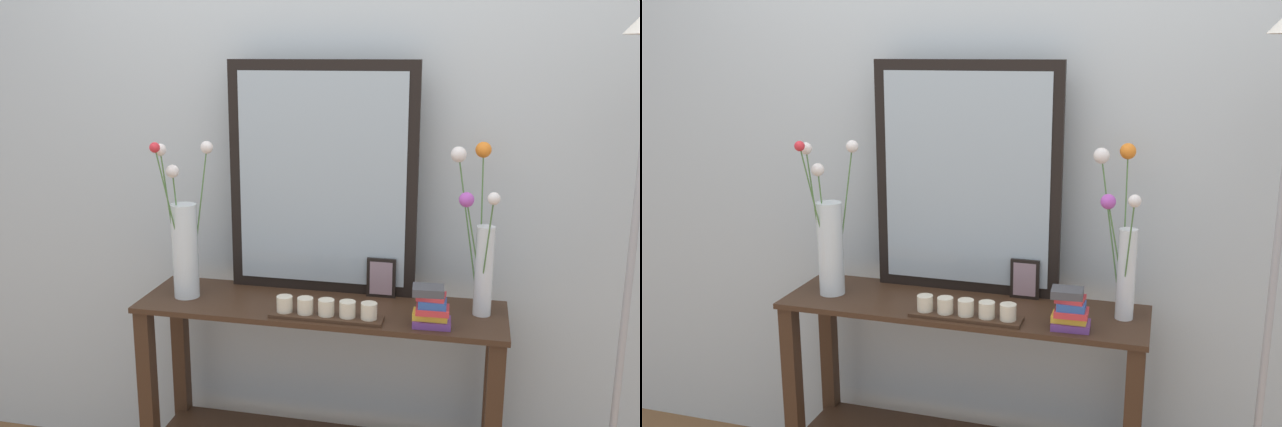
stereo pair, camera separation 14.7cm
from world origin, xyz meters
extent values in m
cube|color=#B2BCC1|center=(0.00, 0.31, 1.35)|extent=(6.40, 0.08, 2.70)
cube|color=#382316|center=(0.00, 0.00, 0.82)|extent=(1.32, 0.37, 0.02)
cube|color=#382316|center=(-0.62, -0.15, 0.40)|extent=(0.06, 0.06, 0.81)
cube|color=#382316|center=(-0.62, 0.15, 0.40)|extent=(0.06, 0.06, 0.81)
cube|color=#382316|center=(0.62, 0.15, 0.40)|extent=(0.06, 0.06, 0.81)
cube|color=black|center=(-0.03, 0.16, 1.26)|extent=(0.71, 0.03, 0.87)
cube|color=#9EADB7|center=(-0.03, 0.14, 1.26)|extent=(0.63, 0.00, 0.79)
cylinder|color=silver|center=(-0.50, -0.02, 1.01)|extent=(0.09, 0.09, 0.35)
cylinder|color=#4C753D|center=(-0.53, -0.07, 1.12)|extent=(0.07, 0.10, 0.55)
sphere|color=red|center=(-0.56, -0.12, 1.40)|extent=(0.04, 0.04, 0.04)
cylinder|color=#4C753D|center=(-0.46, 0.01, 1.12)|extent=(0.07, 0.05, 0.54)
sphere|color=silver|center=(-0.43, 0.03, 1.39)|extent=(0.05, 0.05, 0.05)
cylinder|color=#4C753D|center=(-0.52, -0.04, 1.08)|extent=(0.03, 0.02, 0.46)
sphere|color=silver|center=(-0.53, -0.05, 1.31)|extent=(0.05, 0.05, 0.05)
cylinder|color=#4C753D|center=(-0.54, -0.05, 1.12)|extent=(0.05, 0.03, 0.54)
sphere|color=silver|center=(-0.57, -0.06, 1.38)|extent=(0.04, 0.04, 0.04)
cylinder|color=silver|center=(0.57, 0.03, 0.99)|extent=(0.06, 0.06, 0.32)
cylinder|color=#4C753D|center=(0.57, -0.01, 1.05)|extent=(0.03, 0.09, 0.41)
sphere|color=silver|center=(0.59, -0.05, 1.26)|extent=(0.04, 0.04, 0.04)
cylinder|color=#4C753D|center=(0.55, 0.10, 1.12)|extent=(0.02, 0.11, 0.54)
sphere|color=orange|center=(0.55, 0.15, 1.39)|extent=(0.06, 0.06, 0.06)
cylinder|color=#4C753D|center=(0.51, 0.05, 1.12)|extent=(0.10, 0.04, 0.53)
sphere|color=silver|center=(0.47, 0.07, 1.38)|extent=(0.05, 0.05, 0.05)
cylinder|color=#4C753D|center=(0.54, 0.03, 1.04)|extent=(0.08, 0.04, 0.39)
sphere|color=#B24CB7|center=(0.50, 0.01, 1.24)|extent=(0.05, 0.05, 0.05)
cube|color=#382316|center=(0.05, -0.12, 0.84)|extent=(0.39, 0.09, 0.01)
cylinder|color=beige|center=(-0.10, -0.12, 0.87)|extent=(0.06, 0.06, 0.05)
cylinder|color=beige|center=(-0.02, -0.12, 0.87)|extent=(0.06, 0.06, 0.05)
cylinder|color=beige|center=(0.05, -0.12, 0.87)|extent=(0.06, 0.06, 0.05)
cylinder|color=beige|center=(0.12, -0.12, 0.87)|extent=(0.06, 0.06, 0.05)
cylinder|color=beige|center=(0.20, -0.12, 0.87)|extent=(0.06, 0.06, 0.05)
cube|color=black|center=(0.20, 0.13, 0.90)|extent=(0.11, 0.01, 0.15)
cube|color=gray|center=(0.20, 0.12, 0.90)|extent=(0.08, 0.00, 0.12)
cube|color=#663884|center=(0.41, -0.11, 0.84)|extent=(0.13, 0.09, 0.02)
cube|color=gold|center=(0.40, -0.11, 0.87)|extent=(0.12, 0.07, 0.03)
cube|color=#C63338|center=(0.41, -0.12, 0.89)|extent=(0.11, 0.09, 0.02)
cube|color=#2D519E|center=(0.41, -0.12, 0.91)|extent=(0.09, 0.07, 0.03)
cube|color=#C63338|center=(0.40, -0.11, 0.93)|extent=(0.10, 0.09, 0.01)
cube|color=#424247|center=(0.39, -0.11, 0.95)|extent=(0.11, 0.09, 0.03)
cylinder|color=#9E9EA3|center=(1.01, -0.08, 0.90)|extent=(0.02, 0.02, 1.75)
camera|label=1|loc=(0.52, -2.29, 1.72)|focal=38.61mm
camera|label=2|loc=(0.67, -2.25, 1.72)|focal=38.61mm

